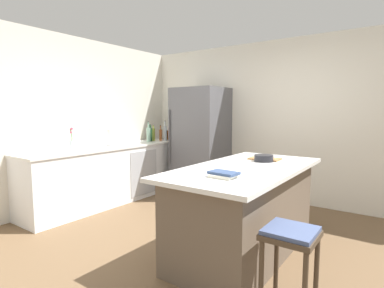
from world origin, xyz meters
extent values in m
plane|color=brown|center=(0.00, 0.00, 0.00)|extent=(7.20, 7.20, 0.00)
cube|color=silver|center=(0.00, 2.25, 1.30)|extent=(6.00, 0.10, 2.60)
cube|color=silver|center=(-2.45, 0.00, 1.30)|extent=(0.10, 6.00, 2.60)
cube|color=white|center=(-2.08, 0.62, 0.44)|extent=(0.64, 2.97, 0.88)
cube|color=white|center=(-2.08, 0.62, 0.89)|extent=(0.67, 3.00, 0.03)
cube|color=#B2B5BA|center=(-1.76, 0.99, 0.44)|extent=(0.01, 0.60, 0.74)
cube|color=brown|center=(0.49, 0.17, 0.43)|extent=(0.83, 1.81, 0.87)
cube|color=white|center=(0.49, 0.17, 0.89)|extent=(0.99, 2.01, 0.04)
cube|color=#56565B|center=(-1.19, 1.83, 0.93)|extent=(0.85, 0.75, 1.87)
cylinder|color=#4C4C51|center=(-1.57, 1.43, 1.03)|extent=(0.02, 0.02, 0.93)
cylinder|color=#473828|center=(1.03, -0.69, 0.29)|extent=(0.04, 0.04, 0.58)
cylinder|color=#473828|center=(1.03, -0.39, 0.29)|extent=(0.04, 0.04, 0.58)
cylinder|color=#473828|center=(1.33, -0.39, 0.29)|extent=(0.04, 0.04, 0.58)
cube|color=#473828|center=(1.18, -0.54, 0.60)|extent=(0.36, 0.36, 0.04)
cube|color=#47567F|center=(1.18, -0.54, 0.63)|extent=(0.34, 0.34, 0.03)
cylinder|color=silver|center=(-2.14, 0.23, 0.92)|extent=(0.05, 0.05, 0.02)
cylinder|color=silver|center=(-2.14, 0.23, 1.07)|extent=(0.02, 0.02, 0.28)
cylinder|color=silver|center=(-2.08, 0.23, 1.19)|extent=(0.14, 0.02, 0.02)
cylinder|color=silver|center=(-2.09, -0.12, 0.98)|extent=(0.08, 0.08, 0.14)
cylinder|color=#4C7F3D|center=(-2.10, -0.11, 1.09)|extent=(0.01, 0.03, 0.24)
sphere|color=#DB4C66|center=(-2.10, -0.11, 1.21)|extent=(0.04, 0.04, 0.04)
cylinder|color=#4C7F3D|center=(-2.09, -0.12, 1.07)|extent=(0.01, 0.01, 0.20)
sphere|color=#DB4C66|center=(-2.09, -0.12, 1.17)|extent=(0.04, 0.04, 0.04)
cylinder|color=#4C7F3D|center=(-2.08, -0.11, 1.09)|extent=(0.01, 0.05, 0.25)
sphere|color=#DB4C66|center=(-2.08, -0.11, 1.22)|extent=(0.04, 0.04, 0.04)
cylinder|color=gray|center=(-2.09, 0.57, 0.91)|extent=(0.14, 0.14, 0.01)
cylinder|color=white|center=(-2.09, 0.57, 1.05)|extent=(0.11, 0.11, 0.26)
cylinder|color=gray|center=(-2.09, 0.57, 1.20)|extent=(0.02, 0.02, 0.04)
cylinder|color=red|center=(-2.06, 2.00, 0.99)|extent=(0.05, 0.05, 0.17)
cylinder|color=red|center=(-2.06, 2.00, 1.11)|extent=(0.02, 0.02, 0.06)
cylinder|color=black|center=(-2.06, 2.00, 1.14)|extent=(0.02, 0.02, 0.01)
cylinder|color=brown|center=(-2.06, 1.91, 1.00)|extent=(0.08, 0.08, 0.18)
cylinder|color=brown|center=(-2.06, 1.91, 1.12)|extent=(0.03, 0.03, 0.05)
cylinder|color=black|center=(-2.06, 1.91, 1.15)|extent=(0.03, 0.03, 0.01)
cylinder|color=silver|center=(-1.99, 1.81, 1.04)|extent=(0.06, 0.06, 0.27)
cylinder|color=silver|center=(-1.99, 1.81, 1.22)|extent=(0.03, 0.03, 0.10)
cylinder|color=black|center=(-1.99, 1.81, 1.28)|extent=(0.03, 0.03, 0.01)
cylinder|color=#994C23|center=(-2.02, 1.71, 1.01)|extent=(0.05, 0.05, 0.21)
cylinder|color=#994C23|center=(-2.02, 1.71, 1.16)|extent=(0.02, 0.02, 0.07)
cylinder|color=black|center=(-2.02, 1.71, 1.20)|extent=(0.02, 0.02, 0.01)
cylinder|color=olive|center=(-2.13, 1.63, 1.02)|extent=(0.06, 0.06, 0.23)
cylinder|color=olive|center=(-2.13, 1.63, 1.17)|extent=(0.02, 0.02, 0.06)
cylinder|color=black|center=(-2.13, 1.63, 1.20)|extent=(0.02, 0.02, 0.01)
cylinder|color=#19381E|center=(-2.11, 1.52, 1.03)|extent=(0.08, 0.08, 0.24)
cylinder|color=#19381E|center=(-2.11, 1.52, 1.18)|extent=(0.04, 0.04, 0.06)
cylinder|color=black|center=(-2.11, 1.52, 1.22)|extent=(0.04, 0.04, 0.01)
cylinder|color=#8CB79E|center=(-2.07, 1.43, 1.04)|extent=(0.07, 0.07, 0.26)
cylinder|color=#8CB79E|center=(-2.07, 1.43, 1.22)|extent=(0.03, 0.03, 0.10)
cylinder|color=black|center=(-2.07, 1.43, 1.27)|extent=(0.03, 0.03, 0.01)
cube|color=silver|center=(0.56, -0.41, 0.92)|extent=(0.20, 0.19, 0.03)
cube|color=#334770|center=(0.56, -0.41, 0.95)|extent=(0.25, 0.17, 0.02)
cylinder|color=black|center=(0.51, 0.58, 0.94)|extent=(0.21, 0.21, 0.07)
cube|color=#9E7042|center=(0.47, 0.71, 0.92)|extent=(0.35, 0.23, 0.02)
camera|label=1|loc=(1.82, -2.63, 1.47)|focal=28.53mm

